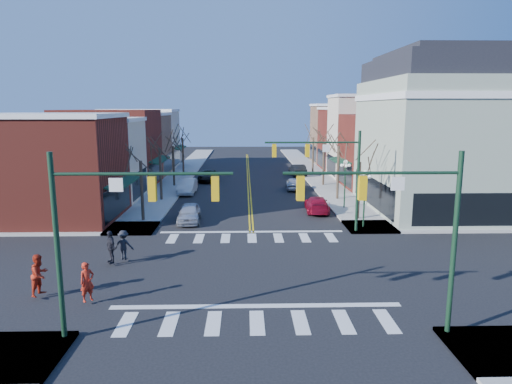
{
  "coord_description": "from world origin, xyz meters",
  "views": [
    {
      "loc": [
        -0.48,
        -23.71,
        8.74
      ],
      "look_at": [
        0.32,
        8.31,
        2.8
      ],
      "focal_mm": 32.0,
      "sensor_mm": 36.0,
      "label": 1
    }
  ],
  "objects": [
    {
      "name": "bldg_left_tan",
      "position": [
        -15.5,
        35.75,
        3.9
      ],
      "size": [
        10.0,
        7.5,
        7.8
      ],
      "primitive_type": "cube",
      "color": "#9B7355",
      "rests_on": "ground"
    },
    {
      "name": "pedestrian_dark_a",
      "position": [
        -8.0,
        0.96,
        1.08
      ],
      "size": [
        0.99,
        1.16,
        1.86
      ],
      "primitive_type": "imported",
      "rotation": [
        0.0,
        0.0,
        -0.97
      ],
      "color": "black",
      "rests_on": "sidewalk_left"
    },
    {
      "name": "pedestrian_dark_b",
      "position": [
        -7.43,
        1.54,
        1.01
      ],
      "size": [
        1.16,
        0.73,
        1.71
      ],
      "primitive_type": "imported",
      "rotation": [
        0.0,
        0.0,
        3.05
      ],
      "color": "black",
      "rests_on": "sidewalk_left"
    },
    {
      "name": "tree_left_c",
      "position": [
        -8.4,
        27.0,
        2.27
      ],
      "size": [
        0.24,
        0.24,
        4.55
      ],
      "primitive_type": "cylinder",
      "color": "#382B21",
      "rests_on": "ground"
    },
    {
      "name": "traffic_mast_near_right",
      "position": [
        5.55,
        -7.4,
        4.71
      ],
      "size": [
        6.6,
        0.28,
        7.2
      ],
      "color": "#14331E",
      "rests_on": "ground"
    },
    {
      "name": "tree_left_a",
      "position": [
        -8.4,
        11.0,
        2.38
      ],
      "size": [
        0.24,
        0.24,
        4.76
      ],
      "primitive_type": "cylinder",
      "color": "#382B21",
      "rests_on": "ground"
    },
    {
      "name": "tree_right_c",
      "position": [
        8.4,
        27.0,
        2.42
      ],
      "size": [
        0.24,
        0.24,
        4.83
      ],
      "primitive_type": "cylinder",
      "color": "#382B21",
      "rests_on": "ground"
    },
    {
      "name": "bldg_left_brick_b",
      "position": [
        -15.5,
        27.5,
        4.25
      ],
      "size": [
        10.0,
        9.0,
        8.5
      ],
      "primitive_type": "cube",
      "color": "maroon",
      "rests_on": "ground"
    },
    {
      "name": "car_right_far",
      "position": [
        6.4,
        34.81,
        0.76
      ],
      "size": [
        1.98,
        4.72,
        1.52
      ],
      "primitive_type": "imported",
      "rotation": [
        0.0,
        0.0,
        3.22
      ],
      "color": "black",
      "rests_on": "ground"
    },
    {
      "name": "tree_left_d",
      "position": [
        -8.4,
        35.0,
        2.45
      ],
      "size": [
        0.24,
        0.24,
        4.9
      ],
      "primitive_type": "cylinder",
      "color": "#382B21",
      "rests_on": "ground"
    },
    {
      "name": "bldg_right_tan",
      "position": [
        15.5,
        49.0,
        4.5
      ],
      "size": [
        10.0,
        8.0,
        9.0
      ],
      "primitive_type": "cube",
      "color": "#9B7355",
      "rests_on": "ground"
    },
    {
      "name": "bldg_right_stucco",
      "position": [
        15.5,
        33.5,
        5.0
      ],
      "size": [
        10.0,
        7.0,
        10.0
      ],
      "primitive_type": "cube",
      "color": "beige",
      "rests_on": "ground"
    },
    {
      "name": "bldg_right_brick_b",
      "position": [
        15.5,
        41.0,
        4.25
      ],
      "size": [
        10.0,
        8.0,
        8.5
      ],
      "primitive_type": "cube",
      "color": "maroon",
      "rests_on": "ground"
    },
    {
      "name": "lamppost_midblock",
      "position": [
        8.2,
        15.0,
        2.96
      ],
      "size": [
        0.36,
        0.36,
        4.33
      ],
      "color": "#14331E",
      "rests_on": "ground"
    },
    {
      "name": "tree_right_d",
      "position": [
        8.4,
        35.0,
        2.48
      ],
      "size": [
        0.24,
        0.24,
        4.97
      ],
      "primitive_type": "cylinder",
      "color": "#382B21",
      "rests_on": "ground"
    },
    {
      "name": "lamppost_corner",
      "position": [
        8.2,
        8.5,
        2.96
      ],
      "size": [
        0.36,
        0.36,
        4.33
      ],
      "color": "#14331E",
      "rests_on": "ground"
    },
    {
      "name": "pedestrian_red_a",
      "position": [
        -7.57,
        -4.18,
        1.05
      ],
      "size": [
        0.77,
        0.77,
        1.81
      ],
      "primitive_type": "imported",
      "rotation": [
        0.0,
        0.0,
        0.79
      ],
      "color": "#AD2112",
      "rests_on": "sidewalk_left"
    },
    {
      "name": "tree_right_a",
      "position": [
        8.4,
        11.0,
        2.31
      ],
      "size": [
        0.24,
        0.24,
        4.62
      ],
      "primitive_type": "cylinder",
      "color": "#382B21",
      "rests_on": "ground"
    },
    {
      "name": "tree_right_b",
      "position": [
        8.4,
        19.0,
        2.59
      ],
      "size": [
        0.24,
        0.24,
        5.18
      ],
      "primitive_type": "cylinder",
      "color": "#382B21",
      "rests_on": "ground"
    },
    {
      "name": "bldg_right_brick_a",
      "position": [
        15.5,
        25.75,
        4.0
      ],
      "size": [
        10.0,
        8.5,
        8.0
      ],
      "primitive_type": "cube",
      "color": "maroon",
      "rests_on": "ground"
    },
    {
      "name": "victorian_corner",
      "position": [
        16.5,
        14.5,
        6.66
      ],
      "size": [
        12.25,
        14.25,
        13.3
      ],
      "color": "#94A28C",
      "rests_on": "ground"
    },
    {
      "name": "bldg_left_brick_a",
      "position": [
        -15.5,
        11.75,
        4.0
      ],
      "size": [
        10.0,
        8.5,
        8.0
      ],
      "primitive_type": "cube",
      "color": "maroon",
      "rests_on": "ground"
    },
    {
      "name": "car_left_near",
      "position": [
        -4.8,
        10.79,
        0.72
      ],
      "size": [
        1.89,
        4.28,
        1.43
      ],
      "primitive_type": "imported",
      "rotation": [
        0.0,
        0.0,
        0.05
      ],
      "color": "silver",
      "rests_on": "ground"
    },
    {
      "name": "traffic_mast_far_right",
      "position": [
        5.55,
        7.4,
        4.71
      ],
      "size": [
        6.6,
        0.28,
        7.2
      ],
      "color": "#14331E",
      "rests_on": "ground"
    },
    {
      "name": "sidewalk_right",
      "position": [
        8.75,
        20.0,
        0.07
      ],
      "size": [
        3.5,
        70.0,
        0.15
      ],
      "primitive_type": "cube",
      "color": "#9E9B93",
      "rests_on": "ground"
    },
    {
      "name": "tree_left_b",
      "position": [
        -8.4,
        19.0,
        2.52
      ],
      "size": [
        0.24,
        0.24,
        5.04
      ],
      "primitive_type": "cylinder",
      "color": "#382B21",
      "rests_on": "ground"
    },
    {
      "name": "pedestrian_red_b",
      "position": [
        -10.0,
        -3.43,
        1.13
      ],
      "size": [
        0.99,
        1.13,
        1.96
      ],
      "primitive_type": "imported",
      "rotation": [
        0.0,
        0.0,
        1.27
      ],
      "color": "#B12612",
      "rests_on": "sidewalk_left"
    },
    {
      "name": "car_left_mid",
      "position": [
        -6.4,
        22.67,
        0.76
      ],
      "size": [
        1.68,
        4.63,
        1.52
      ],
      "primitive_type": "imported",
      "rotation": [
        0.0,
        0.0,
        -0.02
      ],
      "color": "silver",
      "rests_on": "ground"
    },
    {
      "name": "bldg_left_stucco_a",
      "position": [
        -15.5,
        19.5,
        3.75
      ],
      "size": [
        10.0,
        7.0,
        7.5
      ],
      "primitive_type": "cube",
      "color": "beige",
      "rests_on": "ground"
    },
    {
      "name": "sidewalk_left",
      "position": [
        -8.75,
        20.0,
        0.07
      ],
      "size": [
        3.5,
        70.0,
        0.15
      ],
      "primitive_type": "cube",
      "color": "#9E9B93",
      "rests_on": "ground"
    },
    {
      "name": "ground",
      "position": [
        0.0,
        0.0,
        0.0
      ],
      "size": [
        160.0,
        160.0,
        0.0
      ],
      "primitive_type": "plane",
      "color": "black",
      "rests_on": "ground"
    },
    {
      "name": "traffic_mast_near_left",
      "position": [
        -5.55,
        -7.4,
        4.71
      ],
      "size": [
        6.6,
        0.28,
        7.2
      ],
      "color": "#14331E",
      "rests_on": "ground"
    },
    {
      "name": "car_right_mid",
      "position": [
        4.8,
        24.63,
        0.67
      ],
      "size": [
        1.78,
        4.02,
        1.34
      ],
      "primitive_type": "imported",
      "rotation": [
        0.0,
        0.0,
        3.09
      ],
      "color": "#BBBBC0",
      "rests_on": "ground"
    },
    {
      "name": "car_right_near",
      "position": [
        5.64,
        13.96,
        0.67
      ],
      "size": [
        2.12,
        4.7,
        1.34
      ],
      "primitive_type": "imported",
      "rotation": [
        0.0,
        0.0,
        3.09
      ],
      "color": "maroon",
      "rests_on": "ground"
    },
    {
      "name": "bldg_left_stucco_b",
      "position": [
        -15.5,
        43.5,
        4.1
      ],
      "size": [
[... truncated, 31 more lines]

